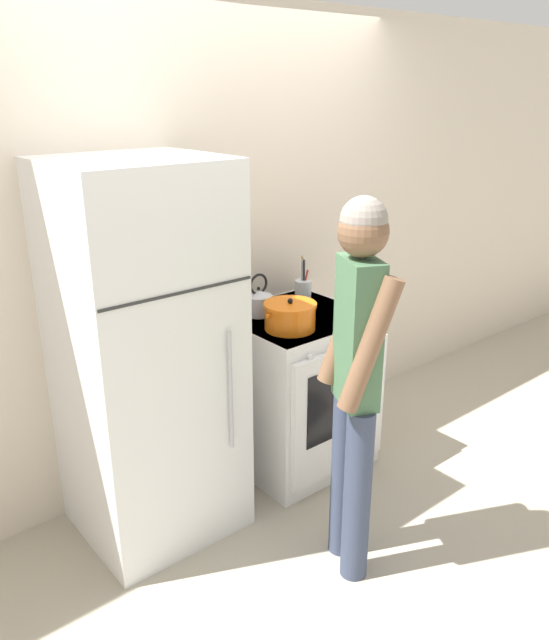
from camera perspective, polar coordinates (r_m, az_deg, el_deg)
The scene contains 8 objects.
ground_plane at distance 3.96m, azimuth -4.94°, elevation -11.68°, with size 14.00×14.00×0.00m, color #B2A893.
wall_back at distance 3.48m, azimuth -5.85°, elevation 6.62°, with size 10.00×0.06×2.55m.
refrigerator at distance 2.99m, azimuth -11.63°, elevation -3.35°, with size 0.73×0.71×1.83m.
stove_range at distance 3.63m, azimuth 2.17°, elevation -6.31°, with size 0.73×0.74×0.91m.
dutch_oven_pot at distance 3.25m, azimuth 1.43°, elevation 0.37°, with size 0.32×0.28×0.17m.
tea_kettle at distance 3.46m, azimuth -1.43°, elevation 1.70°, with size 0.19×0.15×0.24m.
utensil_jar at distance 3.67m, azimuth 2.63°, elevation 2.76°, with size 0.10×0.10×0.27m.
person at distance 2.65m, azimuth 7.47°, elevation -4.78°, with size 0.38×0.42×1.72m.
Camera 1 is at (-1.86, -2.80, 2.10)m, focal length 35.00 mm.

